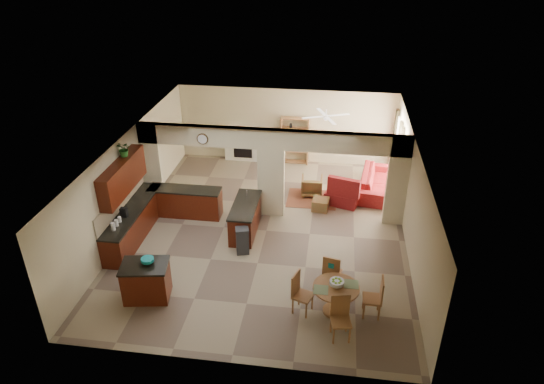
# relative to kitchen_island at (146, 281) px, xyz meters

# --- Properties ---
(floor) EXTENTS (10.00, 10.00, 0.00)m
(floor) POSITION_rel_kitchen_island_xyz_m (2.40, 3.27, -0.48)
(floor) COLOR gray
(floor) RESTS_ON ground
(ceiling) EXTENTS (10.00, 10.00, 0.00)m
(ceiling) POSITION_rel_kitchen_island_xyz_m (2.40, 3.27, 2.32)
(ceiling) COLOR white
(ceiling) RESTS_ON wall_back
(wall_back) EXTENTS (8.00, 0.00, 8.00)m
(wall_back) POSITION_rel_kitchen_island_xyz_m (2.40, 8.27, 0.92)
(wall_back) COLOR beige
(wall_back) RESTS_ON floor
(wall_front) EXTENTS (8.00, 0.00, 8.00)m
(wall_front) POSITION_rel_kitchen_island_xyz_m (2.40, -1.73, 0.92)
(wall_front) COLOR beige
(wall_front) RESTS_ON floor
(wall_left) EXTENTS (0.00, 10.00, 10.00)m
(wall_left) POSITION_rel_kitchen_island_xyz_m (-1.60, 3.27, 0.92)
(wall_left) COLOR beige
(wall_left) RESTS_ON floor
(wall_right) EXTENTS (0.00, 10.00, 10.00)m
(wall_right) POSITION_rel_kitchen_island_xyz_m (6.40, 3.27, 0.92)
(wall_right) COLOR beige
(wall_right) RESTS_ON floor
(partition_left_pier) EXTENTS (0.60, 0.25, 2.80)m
(partition_left_pier) POSITION_rel_kitchen_island_xyz_m (-1.30, 4.27, 0.92)
(partition_left_pier) COLOR beige
(partition_left_pier) RESTS_ON floor
(partition_center_pier) EXTENTS (0.80, 0.25, 2.20)m
(partition_center_pier) POSITION_rel_kitchen_island_xyz_m (2.40, 4.27, 0.62)
(partition_center_pier) COLOR beige
(partition_center_pier) RESTS_ON floor
(partition_right_pier) EXTENTS (0.60, 0.25, 2.80)m
(partition_right_pier) POSITION_rel_kitchen_island_xyz_m (6.10, 4.27, 0.92)
(partition_right_pier) COLOR beige
(partition_right_pier) RESTS_ON floor
(partition_header) EXTENTS (8.00, 0.25, 0.60)m
(partition_header) POSITION_rel_kitchen_island_xyz_m (2.40, 4.27, 2.02)
(partition_header) COLOR beige
(partition_header) RESTS_ON partition_center_pier
(kitchen_counter) EXTENTS (2.52, 3.29, 1.48)m
(kitchen_counter) POSITION_rel_kitchen_island_xyz_m (-0.86, 3.02, -0.01)
(kitchen_counter) COLOR #3A0E06
(kitchen_counter) RESTS_ON floor
(upper_cabinets) EXTENTS (0.35, 2.40, 0.90)m
(upper_cabinets) POSITION_rel_kitchen_island_xyz_m (-1.42, 2.47, 1.44)
(upper_cabinets) COLOR #3A0E06
(upper_cabinets) RESTS_ON wall_left
(peninsula) EXTENTS (0.70, 1.85, 0.91)m
(peninsula) POSITION_rel_kitchen_island_xyz_m (1.80, 3.16, -0.02)
(peninsula) COLOR #3A0E06
(peninsula) RESTS_ON floor
(wall_clock) EXTENTS (0.34, 0.03, 0.34)m
(wall_clock) POSITION_rel_kitchen_island_xyz_m (0.40, 4.12, 1.97)
(wall_clock) COLOR #4F381A
(wall_clock) RESTS_ON partition_header
(rug) EXTENTS (1.60, 1.30, 0.01)m
(rug) POSITION_rel_kitchen_island_xyz_m (3.60, 5.37, -0.47)
(rug) COLOR brown
(rug) RESTS_ON floor
(fireplace) EXTENTS (1.60, 0.35, 1.20)m
(fireplace) POSITION_rel_kitchen_island_xyz_m (0.80, 8.10, 0.14)
(fireplace) COLOR #EFE8CF
(fireplace) RESTS_ON floor
(shelving_unit) EXTENTS (1.00, 0.32, 1.80)m
(shelving_unit) POSITION_rel_kitchen_island_xyz_m (2.75, 8.09, 0.42)
(shelving_unit) COLOR brown
(shelving_unit) RESTS_ON floor
(window_a) EXTENTS (0.02, 0.90, 1.90)m
(window_a) POSITION_rel_kitchen_island_xyz_m (6.37, 5.57, 0.72)
(window_a) COLOR white
(window_a) RESTS_ON wall_right
(window_b) EXTENTS (0.02, 0.90, 1.90)m
(window_b) POSITION_rel_kitchen_island_xyz_m (6.37, 7.27, 0.72)
(window_b) COLOR white
(window_b) RESTS_ON wall_right
(glazed_door) EXTENTS (0.02, 0.70, 2.10)m
(glazed_door) POSITION_rel_kitchen_island_xyz_m (6.37, 6.42, 0.57)
(glazed_door) COLOR white
(glazed_door) RESTS_ON wall_right
(drape_a_left) EXTENTS (0.10, 0.28, 2.30)m
(drape_a_left) POSITION_rel_kitchen_island_xyz_m (6.33, 4.97, 0.72)
(drape_a_left) COLOR #47241C
(drape_a_left) RESTS_ON wall_right
(drape_a_right) EXTENTS (0.10, 0.28, 2.30)m
(drape_a_right) POSITION_rel_kitchen_island_xyz_m (6.33, 6.17, 0.72)
(drape_a_right) COLOR #47241C
(drape_a_right) RESTS_ON wall_right
(drape_b_left) EXTENTS (0.10, 0.28, 2.30)m
(drape_b_left) POSITION_rel_kitchen_island_xyz_m (6.33, 6.67, 0.72)
(drape_b_left) COLOR #47241C
(drape_b_left) RESTS_ON wall_right
(drape_b_right) EXTENTS (0.10, 0.28, 2.30)m
(drape_b_right) POSITION_rel_kitchen_island_xyz_m (6.33, 7.87, 0.72)
(drape_b_right) COLOR #47241C
(drape_b_right) RESTS_ON wall_right
(ceiling_fan) EXTENTS (1.00, 1.00, 0.10)m
(ceiling_fan) POSITION_rel_kitchen_island_xyz_m (3.90, 6.27, 2.08)
(ceiling_fan) COLOR white
(ceiling_fan) RESTS_ON ceiling
(kitchen_island) EXTENTS (1.20, 0.95, 0.95)m
(kitchen_island) POSITION_rel_kitchen_island_xyz_m (0.00, 0.00, 0.00)
(kitchen_island) COLOR #3A0E06
(kitchen_island) RESTS_ON floor
(teal_bowl) EXTENTS (0.30, 0.30, 0.14)m
(teal_bowl) POSITION_rel_kitchen_island_xyz_m (0.07, 0.08, 0.54)
(teal_bowl) COLOR teal
(teal_bowl) RESTS_ON kitchen_island
(trash_can) EXTENTS (0.40, 0.36, 0.71)m
(trash_can) POSITION_rel_kitchen_island_xyz_m (1.91, 2.10, -0.12)
(trash_can) COLOR #2E2E31
(trash_can) RESTS_ON floor
(dining_table) EXTENTS (1.07, 1.07, 0.73)m
(dining_table) POSITION_rel_kitchen_island_xyz_m (4.47, 0.09, 0.01)
(dining_table) COLOR brown
(dining_table) RESTS_ON floor
(fruit_bowl) EXTENTS (0.33, 0.33, 0.18)m
(fruit_bowl) POSITION_rel_kitchen_island_xyz_m (4.48, 0.12, 0.34)
(fruit_bowl) COLOR #7CBE28
(fruit_bowl) RESTS_ON dining_table
(sofa) EXTENTS (2.55, 1.26, 0.71)m
(sofa) POSITION_rel_kitchen_island_xyz_m (5.70, 6.20, -0.12)
(sofa) COLOR maroon
(sofa) RESTS_ON floor
(chaise) EXTENTS (1.23, 1.10, 0.41)m
(chaise) POSITION_rel_kitchen_island_xyz_m (4.60, 5.28, -0.27)
(chaise) COLOR maroon
(chaise) RESTS_ON floor
(armchair) EXTENTS (0.70, 0.72, 0.64)m
(armchair) POSITION_rel_kitchen_island_xyz_m (3.57, 5.70, -0.16)
(armchair) COLOR maroon
(armchair) RESTS_ON floor
(ottoman) EXTENTS (0.55, 0.55, 0.36)m
(ottoman) POSITION_rel_kitchen_island_xyz_m (3.91, 4.73, -0.29)
(ottoman) COLOR maroon
(ottoman) RESTS_ON floor
(plant) EXTENTS (0.49, 0.46, 0.43)m
(plant) POSITION_rel_kitchen_island_xyz_m (-1.42, 2.81, 2.11)
(plant) COLOR #164D14
(plant) RESTS_ON upper_cabinets
(chair_north) EXTENTS (0.50, 0.50, 1.02)m
(chair_north) POSITION_rel_kitchen_island_xyz_m (4.36, 0.86, 0.08)
(chair_north) COLOR brown
(chair_north) RESTS_ON floor
(chair_east) EXTENTS (0.43, 0.43, 1.02)m
(chair_east) POSITION_rel_kitchen_island_xyz_m (5.38, 0.11, 0.08)
(chair_east) COLOR brown
(chair_east) RESTS_ON floor
(chair_south) EXTENTS (0.49, 0.49, 1.02)m
(chair_south) POSITION_rel_kitchen_island_xyz_m (4.59, -0.62, 0.08)
(chair_south) COLOR brown
(chair_south) RESTS_ON floor
(chair_west) EXTENTS (0.54, 0.54, 1.02)m
(chair_west) POSITION_rel_kitchen_island_xyz_m (3.65, 0.03, 0.08)
(chair_west) COLOR brown
(chair_west) RESTS_ON floor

